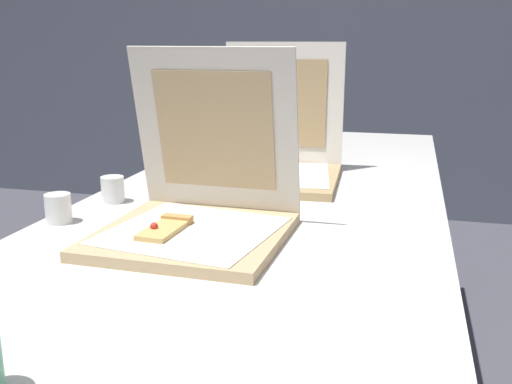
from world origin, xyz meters
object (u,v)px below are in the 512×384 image
at_px(pizza_box_front, 197,210).
at_px(cup_white_near_left, 58,208).
at_px(cup_white_near_center, 113,189).
at_px(table, 265,214).
at_px(cup_white_mid, 164,176).
at_px(pizza_box_middle, 275,160).

height_order(pizza_box_front, cup_white_near_left, pizza_box_front).
height_order(pizza_box_front, cup_white_near_center, pizza_box_front).
bearing_deg(table, cup_white_mid, 173.02).
relative_size(pizza_box_front, cup_white_near_left, 5.84).
relative_size(table, cup_white_near_left, 35.50).
bearing_deg(pizza_box_middle, cup_white_near_center, -136.71).
bearing_deg(cup_white_near_center, pizza_box_middle, 46.40).
distance_m(cup_white_mid, cup_white_near_left, 0.37).
relative_size(cup_white_mid, cup_white_near_center, 1.00).
bearing_deg(cup_white_mid, table, -6.98).
bearing_deg(pizza_box_front, cup_white_near_left, -179.70).
distance_m(table, cup_white_near_left, 0.52).
relative_size(pizza_box_middle, cup_white_near_left, 6.32).
bearing_deg(cup_white_near_center, cup_white_near_left, -101.06).
bearing_deg(cup_white_near_center, pizza_box_front, -33.15).
height_order(table, cup_white_mid, cup_white_mid).
distance_m(pizza_box_front, cup_white_near_left, 0.33).
distance_m(table, cup_white_near_center, 0.39).
bearing_deg(table, cup_white_near_left, -140.63).
bearing_deg(cup_white_near_left, cup_white_mid, 74.84).
distance_m(pizza_box_front, cup_white_near_center, 0.35).
bearing_deg(cup_white_mid, pizza_box_front, -57.73).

